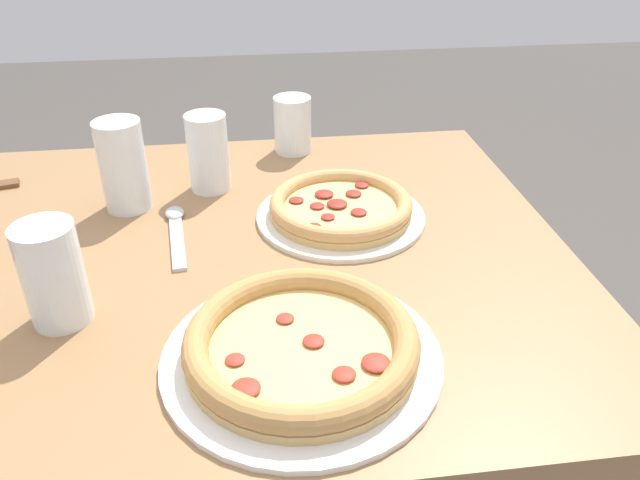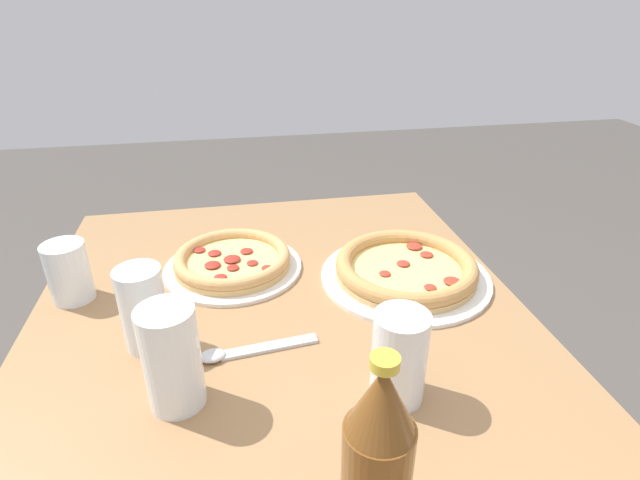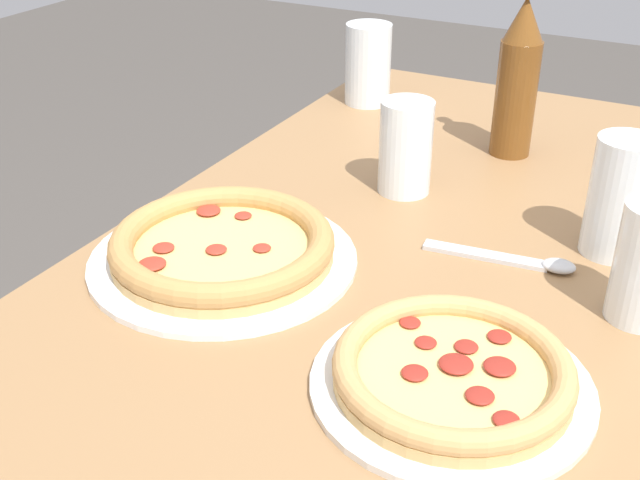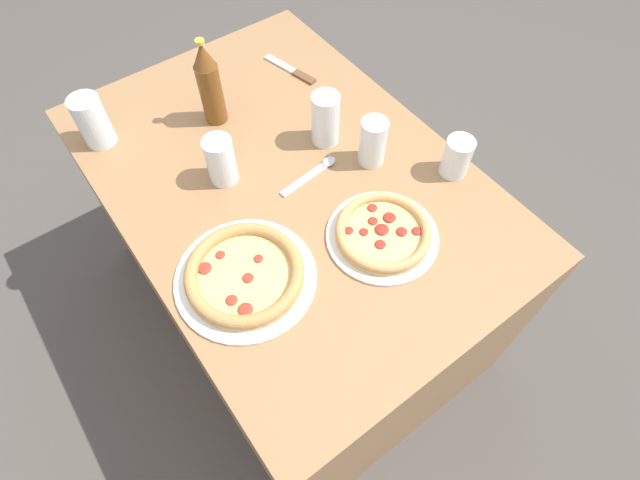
# 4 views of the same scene
# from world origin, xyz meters

# --- Properties ---
(table) EXTENTS (1.26, 0.86, 0.75)m
(table) POSITION_xyz_m (0.00, 0.00, 0.38)
(table) COLOR #997047
(table) RESTS_ON ground_plane
(pizza_margherita) EXTENTS (0.27, 0.27, 0.04)m
(pizza_margherita) POSITION_xyz_m (-0.30, -0.08, 0.77)
(pizza_margherita) COLOR silver
(pizza_margherita) RESTS_ON table
(pizza_pepperoni) EXTENTS (0.33, 0.33, 0.04)m
(pizza_pepperoni) POSITION_xyz_m (-0.20, 0.25, 0.77)
(pizza_pepperoni) COLOR white
(pizza_pepperoni) RESTS_ON table
(glass_cola) EXTENTS (0.08, 0.08, 0.15)m
(glass_cola) POSITION_xyz_m (0.05, -0.16, 0.82)
(glass_cola) COLOR white
(glass_cola) RESTS_ON table
(glass_orange_juice) EXTENTS (0.08, 0.08, 0.15)m
(glass_orange_juice) POSITION_xyz_m (0.41, 0.34, 0.82)
(glass_orange_juice) COLOR white
(glass_orange_juice) RESTS_ON table
(glass_red_wine) EXTENTS (0.08, 0.08, 0.13)m
(glass_red_wine) POSITION_xyz_m (0.09, 0.14, 0.82)
(glass_red_wine) COLOR white
(glass_red_wine) RESTS_ON table
(beer_bottle) EXTENTS (0.06, 0.06, 0.26)m
(beer_bottle) POSITION_xyz_m (0.30, 0.04, 0.88)
(beer_bottle) COLOR brown
(beer_bottle) RESTS_ON table
(spoon) EXTENTS (0.05, 0.19, 0.01)m
(spoon) POSITION_xyz_m (-0.03, -0.07, 0.76)
(spoon) COLOR silver
(spoon) RESTS_ON table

